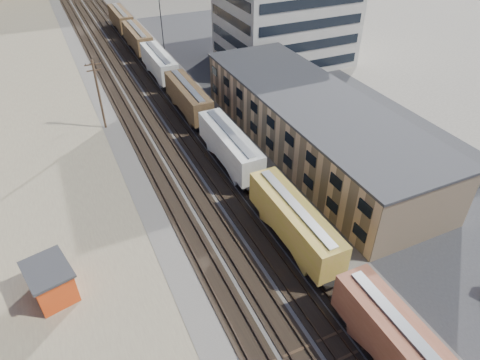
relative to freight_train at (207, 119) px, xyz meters
name	(u,v)px	position (x,y,z in m)	size (l,w,h in m)	color
ground	(319,342)	(-3.80, -33.29, -2.79)	(300.00, 300.00, 0.00)	#6B6356
ballast_bed	(149,95)	(-3.80, 16.71, -2.76)	(18.00, 200.00, 0.06)	#4C4742
dirt_yard	(20,152)	(-23.80, 6.71, -2.78)	(24.00, 180.00, 0.03)	#74654F
asphalt_lot	(312,107)	(18.20, 1.71, -2.77)	(26.00, 120.00, 0.04)	#232326
rail_tracks	(146,95)	(-4.35, 16.71, -2.68)	(11.40, 200.00, 0.24)	black
freight_train	(207,119)	(0.00, 0.00, 0.00)	(3.00, 119.74, 4.46)	black
warehouse	(311,123)	(11.18, -8.29, 0.86)	(12.40, 40.40, 7.25)	tan
office_tower	(285,10)	(24.15, 21.67, 6.47)	(22.60, 18.60, 18.45)	#9E998E
utility_pole_north	(99,93)	(-12.30, 8.71, 2.50)	(2.20, 0.32, 10.00)	#382619
radio_mast	(161,18)	(2.20, 26.71, 6.33)	(1.20, 0.16, 18.00)	black
maintenance_shed	(51,281)	(-22.00, -19.66, -1.11)	(4.38, 5.14, 3.28)	#C13B12
parked_car_silver	(462,181)	(22.73, -23.05, -2.10)	(1.94, 4.77, 1.38)	#A4A7AC
parked_car_blue	(280,57)	(23.52, 21.46, -2.03)	(2.54, 5.51, 1.53)	navy
parked_car_far	(277,58)	(22.80, 21.45, -2.11)	(1.61, 4.00, 1.36)	white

